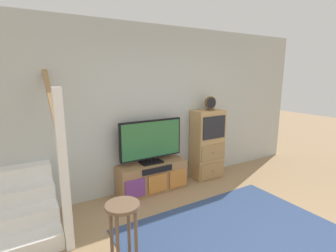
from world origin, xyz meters
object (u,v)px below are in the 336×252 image
television (151,140)px  side_cabinet (207,144)px  media_console (152,177)px  bar_stool_near (123,220)px  desk_clock (210,103)px

television → side_cabinet: size_ratio=0.84×
media_console → television: 0.63m
media_console → bar_stool_near: bar_stool_near is taller
side_cabinet → desk_clock: bearing=-27.2°
side_cabinet → bar_stool_near: 2.58m
media_console → desk_clock: (1.19, -0.00, 1.16)m
media_console → side_cabinet: (1.16, 0.01, 0.39)m
bar_stool_near → media_console: bearing=53.1°
desk_clock → bar_stool_near: 2.74m
media_console → side_cabinet: side_cabinet is taller
media_console → desk_clock: desk_clock is taller
television → bar_stool_near: size_ratio=1.56×
desk_clock → media_console: bearing=179.8°
television → desk_clock: bearing=-1.4°
desk_clock → bar_stool_near: desk_clock is taller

